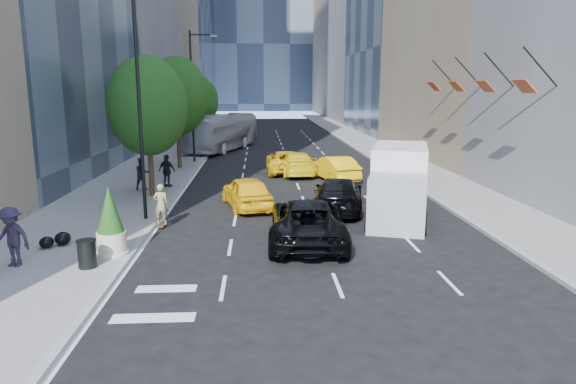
{
  "coord_description": "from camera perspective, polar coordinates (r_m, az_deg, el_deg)",
  "views": [
    {
      "loc": [
        -1.36,
        -18.73,
        5.97
      ],
      "look_at": [
        -0.16,
        2.5,
        1.6
      ],
      "focal_mm": 32.0,
      "sensor_mm": 36.0,
      "label": 1
    }
  ],
  "objects": [
    {
      "name": "ground",
      "position": [
        19.71,
        0.87,
        -6.03
      ],
      "size": [
        160.0,
        160.0,
        0.0
      ],
      "primitive_type": "plane",
      "color": "black",
      "rests_on": "ground"
    },
    {
      "name": "pedestrian_c",
      "position": [
        19.12,
        -28.36,
        -4.41
      ],
      "size": [
        1.45,
        1.08,
        2.01
      ],
      "primitive_type": "imported",
      "rotation": [
        0.0,
        0.0,
        -0.28
      ],
      "color": "#231E2D",
      "rests_on": "sidewalk_left"
    },
    {
      "name": "lamp_near",
      "position": [
        23.27,
        -15.84,
        10.79
      ],
      "size": [
        2.13,
        0.22,
        10.0
      ],
      "color": "black",
      "rests_on": "sidewalk_left"
    },
    {
      "name": "traffic_signal",
      "position": [
        58.97,
        -8.27,
        9.81
      ],
      "size": [
        2.48,
        0.53,
        5.2
      ],
      "color": "black",
      "rests_on": "sidewalk_left"
    },
    {
      "name": "taxi_b",
      "position": [
        33.49,
        5.13,
        2.67
      ],
      "size": [
        2.93,
        5.09,
        1.59
      ],
      "primitive_type": "imported",
      "rotation": [
        0.0,
        0.0,
        3.42
      ],
      "color": "yellow",
      "rests_on": "ground"
    },
    {
      "name": "trash_can",
      "position": [
        18.14,
        -21.43,
        -6.47
      ],
      "size": [
        0.59,
        0.59,
        0.89
      ],
      "primitive_type": "cylinder",
      "color": "black",
      "rests_on": "sidewalk_left"
    },
    {
      "name": "tree_far",
      "position": [
        51.08,
        -9.96,
        9.93
      ],
      "size": [
        3.9,
        3.9,
        6.92
      ],
      "color": "black",
      "rests_on": "sidewalk_left"
    },
    {
      "name": "garbage_bags",
      "position": [
        20.99,
        -24.35,
        -4.88
      ],
      "size": [
        1.0,
        0.96,
        0.49
      ],
      "color": "black",
      "rests_on": "sidewalk_left"
    },
    {
      "name": "pedestrian_a",
      "position": [
        30.52,
        -15.85,
        1.95
      ],
      "size": [
        1.14,
        1.07,
        1.86
      ],
      "primitive_type": "imported",
      "rotation": [
        0.0,
        0.0,
        0.56
      ],
      "color": "black",
      "rests_on": "sidewalk_left"
    },
    {
      "name": "taxi_c",
      "position": [
        36.33,
        -0.28,
        3.39
      ],
      "size": [
        2.66,
        5.61,
        1.55
      ],
      "primitive_type": "imported",
      "rotation": [
        0.0,
        0.0,
        3.16
      ],
      "color": "yellow",
      "rests_on": "ground"
    },
    {
      "name": "pedestrian_b",
      "position": [
        31.11,
        -13.28,
        2.32
      ],
      "size": [
        1.22,
        0.92,
        1.93
      ],
      "primitive_type": "imported",
      "rotation": [
        0.0,
        0.0,
        2.69
      ],
      "color": "black",
      "rests_on": "sidewalk_left"
    },
    {
      "name": "planter_shrub",
      "position": [
        19.05,
        -19.13,
        -3.2
      ],
      "size": [
        1.02,
        1.02,
        2.45
      ],
      "color": "beige",
      "rests_on": "sidewalk_left"
    },
    {
      "name": "taxi_d",
      "position": [
        35.42,
        0.94,
        3.19
      ],
      "size": [
        2.51,
        5.53,
        1.57
      ],
      "primitive_type": "imported",
      "rotation": [
        0.0,
        0.0,
        3.2
      ],
      "color": "yellow",
      "rests_on": "ground"
    },
    {
      "name": "skateboarder",
      "position": [
        22.71,
        -13.92,
        -1.64
      ],
      "size": [
        0.67,
        0.46,
        1.79
      ],
      "primitive_type": "imported",
      "rotation": [
        0.0,
        0.0,
        3.1
      ],
      "color": "#897B56",
      "rests_on": "ground"
    },
    {
      "name": "taxi_a",
      "position": [
        25.76,
        -4.6,
        0.0
      ],
      "size": [
        2.98,
        5.02,
        1.6
      ],
      "primitive_type": "imported",
      "rotation": [
        0.0,
        0.0,
        3.39
      ],
      "color": "yellow",
      "rests_on": "ground"
    },
    {
      "name": "tree_mid",
      "position": [
        38.19,
        -12.25,
        10.37
      ],
      "size": [
        4.5,
        4.5,
        7.99
      ],
      "color": "black",
      "rests_on": "sidewalk_left"
    },
    {
      "name": "black_sedan_lincoln",
      "position": [
        20.01,
        2.2,
        -3.19
      ],
      "size": [
        3.26,
        6.38,
        1.72
      ],
      "primitive_type": "imported",
      "rotation": [
        0.0,
        0.0,
        3.08
      ],
      "color": "black",
      "rests_on": "ground"
    },
    {
      "name": "black_sedan_mercedes",
      "position": [
        25.12,
        5.6,
        -0.28
      ],
      "size": [
        3.29,
        5.96,
        1.63
      ],
      "primitive_type": "imported",
      "rotation": [
        0.0,
        0.0,
        2.96
      ],
      "color": "black",
      "rests_on": "ground"
    },
    {
      "name": "city_bus",
      "position": [
        49.67,
        -7.25,
        6.6
      ],
      "size": [
        6.47,
        12.58,
        3.42
      ],
      "primitive_type": "imported",
      "rotation": [
        0.0,
        0.0,
        -0.31
      ],
      "color": "#B4B5BA",
      "rests_on": "ground"
    },
    {
      "name": "box_truck",
      "position": [
        24.3,
        12.2,
        1.1
      ],
      "size": [
        4.28,
        7.19,
        3.24
      ],
      "rotation": [
        0.0,
        0.0,
        -0.29
      ],
      "color": "silver",
      "rests_on": "ground"
    },
    {
      "name": "tree_near",
      "position": [
        28.36,
        -15.33,
        9.19
      ],
      "size": [
        4.2,
        4.2,
        7.46
      ],
      "color": "black",
      "rests_on": "sidewalk_left"
    },
    {
      "name": "lamp_far",
      "position": [
        41.03,
        -10.39,
        11.21
      ],
      "size": [
        2.13,
        0.22,
        10.0
      ],
      "color": "black",
      "rests_on": "sidewalk_left"
    },
    {
      "name": "sidewalk_left",
      "position": [
        49.68,
        -12.11,
        4.54
      ],
      "size": [
        6.0,
        120.0,
        0.15
      ],
      "primitive_type": "cube",
      "color": "slate",
      "rests_on": "ground"
    },
    {
      "name": "sidewalk_right",
      "position": [
        50.38,
        9.84,
        4.72
      ],
      "size": [
        4.0,
        120.0,
        0.15
      ],
      "primitive_type": "cube",
      "color": "slate",
      "rests_on": "ground"
    },
    {
      "name": "facade_flags",
      "position": [
        31.14,
        19.83,
        11.34
      ],
      "size": [
        1.85,
        13.3,
        2.05
      ],
      "color": "black",
      "rests_on": "ground"
    }
  ]
}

